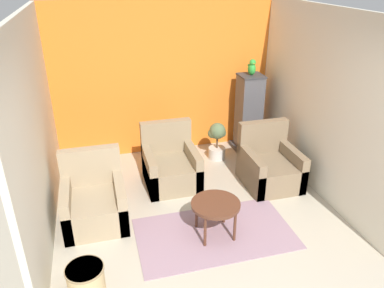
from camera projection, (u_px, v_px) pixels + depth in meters
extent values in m
cube|color=orange|center=(164.00, 79.00, 6.41)|extent=(3.86, 0.06, 2.62)
cube|color=beige|center=(36.00, 132.00, 4.39)|extent=(0.06, 3.55, 2.62)
cube|color=beige|center=(322.00, 104.00, 5.29)|extent=(0.06, 3.55, 2.62)
cube|color=gray|center=(215.00, 233.00, 4.75)|extent=(1.97, 1.12, 0.01)
cylinder|color=#512D1E|center=(216.00, 204.00, 4.56)|extent=(0.61, 0.61, 0.04)
cylinder|color=#512D1E|center=(205.00, 232.00, 4.45)|extent=(0.04, 0.04, 0.43)
cylinder|color=#512D1E|center=(235.00, 227.00, 4.54)|extent=(0.04, 0.04, 0.43)
cylinder|color=#512D1E|center=(196.00, 214.00, 4.78)|extent=(0.04, 0.04, 0.43)
cylinder|color=#512D1E|center=(224.00, 209.00, 4.87)|extent=(0.04, 0.04, 0.43)
cube|color=#9E896B|center=(95.00, 209.00, 4.89)|extent=(0.79, 0.85, 0.39)
cube|color=#9E896B|center=(91.00, 166.00, 5.00)|extent=(0.79, 0.14, 0.52)
cube|color=#9E896B|center=(68.00, 207.00, 4.77)|extent=(0.12, 0.85, 0.58)
cube|color=#9E896B|center=(121.00, 200.00, 4.93)|extent=(0.12, 0.85, 0.58)
cube|color=#7A664C|center=(270.00, 173.00, 5.75)|extent=(0.79, 0.85, 0.39)
cube|color=#7A664C|center=(263.00, 137.00, 5.86)|extent=(0.79, 0.14, 0.52)
cube|color=#7A664C|center=(250.00, 171.00, 5.63)|extent=(0.12, 0.85, 0.58)
cube|color=#7A664C|center=(290.00, 165.00, 5.79)|extent=(0.12, 0.85, 0.58)
cube|color=#8E7A5B|center=(171.00, 173.00, 5.75)|extent=(0.79, 0.85, 0.39)
cube|color=#8E7A5B|center=(166.00, 136.00, 5.87)|extent=(0.79, 0.14, 0.52)
cube|color=#8E7A5B|center=(150.00, 170.00, 5.63)|extent=(0.12, 0.85, 0.58)
cube|color=#8E7A5B|center=(192.00, 165.00, 5.79)|extent=(0.12, 0.85, 0.58)
cube|color=#353539|center=(246.00, 146.00, 6.96)|extent=(0.51, 0.51, 0.07)
cube|color=#4C4C51|center=(249.00, 112.00, 6.67)|extent=(0.39, 0.39, 1.29)
cube|color=#353539|center=(251.00, 76.00, 6.39)|extent=(0.41, 0.41, 0.03)
ellipsoid|color=green|center=(252.00, 69.00, 6.33)|extent=(0.13, 0.16, 0.21)
sphere|color=green|center=(253.00, 62.00, 6.27)|extent=(0.11, 0.11, 0.11)
cone|color=gold|center=(254.00, 64.00, 6.23)|extent=(0.05, 0.05, 0.05)
cone|color=green|center=(250.00, 69.00, 6.41)|extent=(0.06, 0.13, 0.18)
cylinder|color=beige|center=(217.00, 153.00, 6.59)|extent=(0.29, 0.29, 0.19)
cylinder|color=brown|center=(217.00, 142.00, 6.49)|extent=(0.04, 0.04, 0.22)
sphere|color=#566B47|center=(217.00, 131.00, 6.40)|extent=(0.28, 0.28, 0.28)
sphere|color=#566B47|center=(213.00, 133.00, 6.43)|extent=(0.17, 0.17, 0.17)
sphere|color=#566B47|center=(222.00, 133.00, 6.42)|extent=(0.15, 0.15, 0.15)
cylinder|color=tan|center=(86.00, 280.00, 3.84)|extent=(0.38, 0.38, 0.32)
cylinder|color=#957E57|center=(84.00, 269.00, 3.77)|extent=(0.40, 0.40, 0.02)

